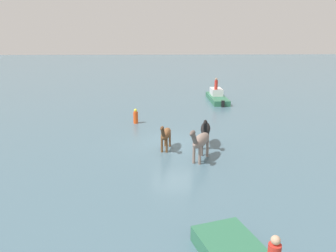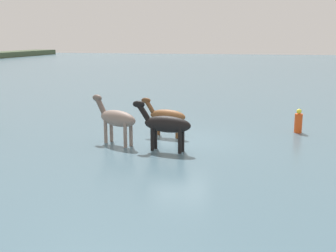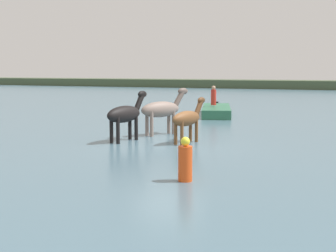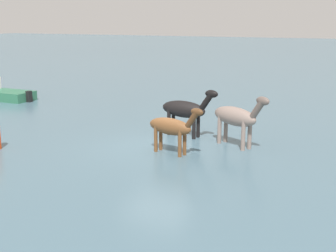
{
  "view_description": "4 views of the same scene",
  "coord_description": "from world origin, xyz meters",
  "px_view_note": "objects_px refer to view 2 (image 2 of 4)",
  "views": [
    {
      "loc": [
        1.06,
        18.26,
        6.47
      ],
      "look_at": [
        0.28,
        -0.51,
        1.09
      ],
      "focal_mm": 33.72,
      "sensor_mm": 36.0,
      "label": 1
    },
    {
      "loc": [
        -17.63,
        -3.29,
        4.42
      ],
      "look_at": [
        -0.14,
        0.53,
        0.62
      ],
      "focal_mm": 44.64,
      "sensor_mm": 36.0,
      "label": 2
    },
    {
      "loc": [
        6.66,
        -16.4,
        2.84
      ],
      "look_at": [
        0.27,
        -0.74,
        0.82
      ],
      "focal_mm": 51.11,
      "sensor_mm": 36.0,
      "label": 3
    },
    {
      "loc": [
        14.27,
        6.98,
        4.56
      ],
      "look_at": [
        -0.75,
        0.05,
        0.65
      ],
      "focal_mm": 48.93,
      "sensor_mm": 36.0,
      "label": 4
    }
  ],
  "objects_px": {
    "horse_lead": "(116,118)",
    "horse_dun_straggler": "(165,124)",
    "horse_pinto_flank": "(166,116)",
    "buoy_channel_marker": "(298,122)"
  },
  "relations": [
    {
      "from": "horse_dun_straggler",
      "to": "buoy_channel_marker",
      "type": "relative_size",
      "value": 2.21
    },
    {
      "from": "horse_pinto_flank",
      "to": "horse_lead",
      "type": "height_order",
      "value": "horse_lead"
    },
    {
      "from": "horse_pinto_flank",
      "to": "buoy_channel_marker",
      "type": "bearing_deg",
      "value": -147.83
    },
    {
      "from": "horse_pinto_flank",
      "to": "horse_lead",
      "type": "xyz_separation_m",
      "value": [
        -1.79,
        1.74,
        0.16
      ]
    },
    {
      "from": "horse_lead",
      "to": "horse_dun_straggler",
      "type": "bearing_deg",
      "value": -167.15
    },
    {
      "from": "horse_pinto_flank",
      "to": "buoy_channel_marker",
      "type": "height_order",
      "value": "horse_pinto_flank"
    },
    {
      "from": "horse_dun_straggler",
      "to": "horse_lead",
      "type": "distance_m",
      "value": 2.33
    },
    {
      "from": "buoy_channel_marker",
      "to": "horse_dun_straggler",
      "type": "bearing_deg",
      "value": 129.61
    },
    {
      "from": "horse_pinto_flank",
      "to": "horse_dun_straggler",
      "type": "distance_m",
      "value": 2.47
    },
    {
      "from": "horse_pinto_flank",
      "to": "buoy_channel_marker",
      "type": "relative_size",
      "value": 1.95
    }
  ]
}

